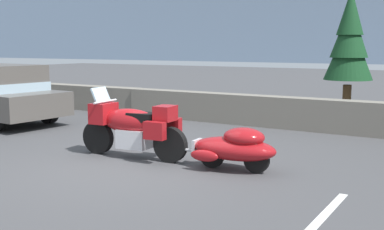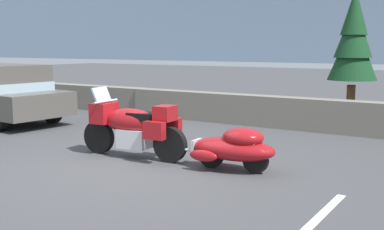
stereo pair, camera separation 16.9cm
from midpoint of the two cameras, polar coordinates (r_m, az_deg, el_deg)
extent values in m
plane|color=#424244|center=(8.62, -7.83, -6.11)|extent=(80.00, 80.00, 0.00)
cube|color=slate|center=(17.87, -17.03, 2.34)|extent=(8.00, 0.55, 0.82)
cube|color=slate|center=(12.99, 6.95, 0.58)|extent=(8.00, 0.50, 0.82)
cylinder|color=black|center=(9.67, -11.70, -2.63)|extent=(0.67, 0.19, 0.66)
cylinder|color=black|center=(8.75, -3.18, -3.60)|extent=(0.67, 0.19, 0.66)
cube|color=silver|center=(9.15, -7.40, -2.82)|extent=(0.63, 0.49, 0.36)
ellipsoid|color=maroon|center=(9.15, -7.96, -0.74)|extent=(1.23, 0.53, 0.48)
cube|color=maroon|center=(9.50, -11.08, 0.25)|extent=(0.40, 0.55, 0.40)
cube|color=#9EB7C6|center=(9.49, -11.37, 2.24)|extent=(0.22, 0.45, 0.34)
cube|color=black|center=(8.97, -6.39, -0.24)|extent=(0.59, 0.40, 0.16)
cube|color=maroon|center=(8.71, -3.78, 0.20)|extent=(0.35, 0.42, 0.28)
cube|color=maroon|center=(8.52, -5.08, -1.89)|extent=(0.41, 0.19, 0.32)
cube|color=maroon|center=(9.03, -3.07, -1.30)|extent=(0.41, 0.19, 0.32)
cylinder|color=silver|center=(9.44, -10.88, 1.61)|extent=(0.10, 0.70, 0.04)
cylinder|color=silver|center=(9.60, -11.51, -1.19)|extent=(0.26, 0.09, 0.54)
cylinder|color=black|center=(8.40, 1.85, -4.87)|extent=(0.45, 0.13, 0.44)
cylinder|color=black|center=(8.10, 7.17, -5.42)|extent=(0.45, 0.13, 0.44)
ellipsoid|color=maroon|center=(8.20, 4.47, -4.06)|extent=(1.55, 0.80, 0.40)
ellipsoid|color=maroon|center=(8.09, 5.67, -2.65)|extent=(0.76, 0.61, 0.32)
cube|color=silver|center=(8.49, 0.03, -3.75)|extent=(0.09, 0.32, 0.24)
ellipsoid|color=maroon|center=(8.10, 0.89, -4.91)|extent=(0.53, 0.18, 0.20)
ellipsoid|color=maroon|center=(8.67, 2.74, -4.05)|extent=(0.53, 0.18, 0.20)
cylinder|color=silver|center=(8.69, -2.28, -4.08)|extent=(0.70, 0.10, 0.05)
cylinder|color=black|center=(13.85, -17.20, 0.44)|extent=(0.69, 0.27, 0.68)
cylinder|color=brown|center=(13.96, 17.73, 1.29)|extent=(0.23, 0.23, 1.07)
cone|color=#143D1E|center=(13.87, 18.00, 7.53)|extent=(1.32, 1.32, 1.69)
cone|color=#143D1E|center=(13.88, 18.10, 9.63)|extent=(1.03, 1.03, 1.48)
cone|color=#143D1E|center=(13.90, 18.19, 11.73)|extent=(0.73, 0.73, 1.27)
camera|label=1|loc=(0.08, -90.54, -0.08)|focal=44.40mm
camera|label=2|loc=(0.08, 89.46, 0.08)|focal=44.40mm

